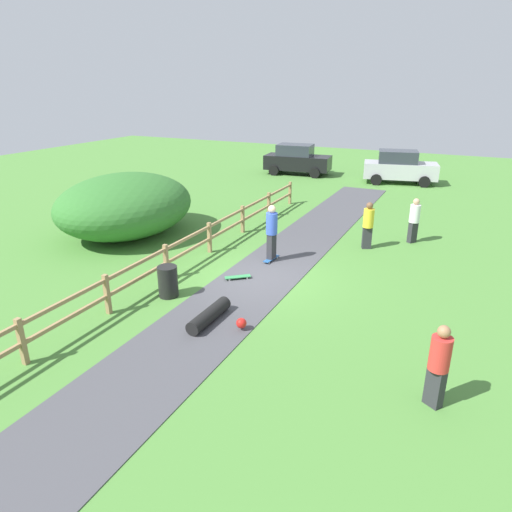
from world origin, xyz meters
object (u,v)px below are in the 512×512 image
bystander_yellow (368,223)px  parked_car_silver (399,167)px  skateboard_loose (238,277)px  parked_car_black (297,160)px  bush_large (125,205)px  trash_bin (168,281)px  bystander_red (439,363)px  skater_riding (272,230)px  skater_fallen (212,316)px  bystander_white (414,219)px

bystander_yellow → parked_car_silver: size_ratio=0.39×
skateboard_loose → parked_car_black: parked_car_black is taller
bush_large → skateboard_loose: size_ratio=7.74×
trash_bin → bystander_red: size_ratio=0.53×
skater_riding → parked_car_silver: bearing=83.6°
skater_fallen → parked_car_black: bearing=104.8°
skateboard_loose → bystander_yellow: 5.47m
skater_riding → bystander_white: size_ratio=1.14×
bystander_yellow → parked_car_silver: bearing=94.3°
bystander_red → parked_car_silver: bearing=101.2°
parked_car_silver → parked_car_black: size_ratio=1.02×
bush_large → trash_bin: 6.25m
bush_large → parked_car_black: bush_large is taller
trash_bin → bush_large: bearing=140.7°
skater_riding → bystander_yellow: bearing=45.7°
bush_large → skater_riding: (6.33, -0.18, -0.10)m
parked_car_black → parked_car_silver: bearing=-0.0°
parked_car_silver → bystander_red: bearing=-78.8°
bush_large → bystander_white: bearing=20.7°
trash_bin → skateboard_loose: trash_bin is taller
trash_bin → bystander_yellow: 7.66m
bystander_red → skateboard_loose: bearing=149.2°
parked_car_silver → skateboard_loose: bearing=-96.7°
skater_riding → parked_car_black: skater_riding is taller
skater_fallen → parked_car_silver: size_ratio=0.36×
trash_bin → parked_car_silver: bearing=80.3°
trash_bin → parked_car_black: bearing=99.9°
bystander_white → skater_fallen: bearing=-112.8°
trash_bin → skateboard_loose: (1.23, 1.87, -0.36)m
parked_car_silver → skater_riding: bearing=-96.4°
skateboard_loose → parked_car_silver: parked_car_silver is taller
skateboard_loose → bystander_yellow: bearing=57.3°
skater_fallen → parked_car_black: 20.27m
skater_riding → parked_car_black: 15.77m
parked_car_silver → parked_car_black: (-6.50, 0.01, 0.00)m
skater_riding → bystander_yellow: 3.74m
skater_riding → parked_car_black: (-4.81, 15.02, -0.15)m
skater_fallen → bystander_white: 9.42m
skater_fallen → skateboard_loose: 2.79m
skateboard_loose → parked_car_black: (-4.51, 16.89, 0.87)m
parked_car_black → bystander_red: bearing=-62.7°
bystander_red → parked_car_silver: size_ratio=0.38×
bush_large → bystander_red: (12.08, -5.66, -0.27)m
skater_riding → parked_car_silver: 15.10m
bush_large → bystander_red: bush_large is taller
bush_large → parked_car_black: bearing=84.1°
bush_large → parked_car_silver: 16.86m
trash_bin → skateboard_loose: 2.27m
skateboard_loose → bystander_red: bearing=-30.8°
trash_bin → skater_riding: bearing=67.7°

